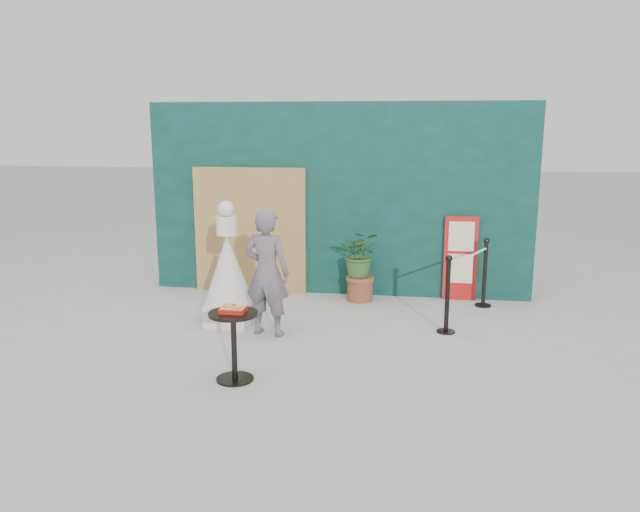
{
  "coord_description": "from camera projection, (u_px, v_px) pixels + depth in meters",
  "views": [
    {
      "loc": [
        1.19,
        -6.56,
        2.68
      ],
      "look_at": [
        0.0,
        1.2,
        1.0
      ],
      "focal_mm": 35.0,
      "sensor_mm": 36.0,
      "label": 1
    }
  ],
  "objects": [
    {
      "name": "menu_board",
      "position": [
        460.0,
        259.0,
        9.52
      ],
      "size": [
        0.5,
        0.07,
        1.3
      ],
      "color": "red",
      "rests_on": "ground"
    },
    {
      "name": "planter",
      "position": [
        360.0,
        260.0,
        9.47
      ],
      "size": [
        0.64,
        0.56,
        1.09
      ],
      "color": "brown",
      "rests_on": "ground"
    },
    {
      "name": "statue",
      "position": [
        228.0,
        275.0,
        8.34
      ],
      "size": [
        0.66,
        0.66,
        1.69
      ],
      "color": "silver",
      "rests_on": "ground"
    },
    {
      "name": "woman",
      "position": [
        267.0,
        273.0,
        7.91
      ],
      "size": [
        0.66,
        0.49,
        1.64
      ],
      "primitive_type": "imported",
      "rotation": [
        0.0,
        0.0,
        2.97
      ],
      "color": "#61535E",
      "rests_on": "ground"
    },
    {
      "name": "bamboo_fence",
      "position": [
        250.0,
        231.0,
        9.92
      ],
      "size": [
        1.8,
        0.08,
        2.0
      ],
      "primitive_type": "cube",
      "color": "tan",
      "rests_on": "ground"
    },
    {
      "name": "stanchion_barrier",
      "position": [
        467.0,
        284.0,
        8.63
      ],
      "size": [
        0.84,
        1.54,
        1.03
      ],
      "color": "black",
      "rests_on": "ground"
    },
    {
      "name": "food_basket",
      "position": [
        233.0,
        309.0,
        6.48
      ],
      "size": [
        0.26,
        0.19,
        0.11
      ],
      "color": "#AB1F12",
      "rests_on": "cafe_table"
    },
    {
      "name": "ground",
      "position": [
        304.0,
        364.0,
        7.08
      ],
      "size": [
        60.0,
        60.0,
        0.0
      ],
      "primitive_type": "plane",
      "color": "#ADAAA5",
      "rests_on": "ground"
    },
    {
      "name": "back_wall",
      "position": [
        339.0,
        199.0,
        9.81
      ],
      "size": [
        6.0,
        0.3,
        3.0
      ],
      "primitive_type": "cube",
      "color": "#0B3128",
      "rests_on": "ground"
    },
    {
      "name": "cafe_table",
      "position": [
        234.0,
        335.0,
        6.54
      ],
      "size": [
        0.52,
        0.52,
        0.75
      ],
      "color": "black",
      "rests_on": "ground"
    }
  ]
}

